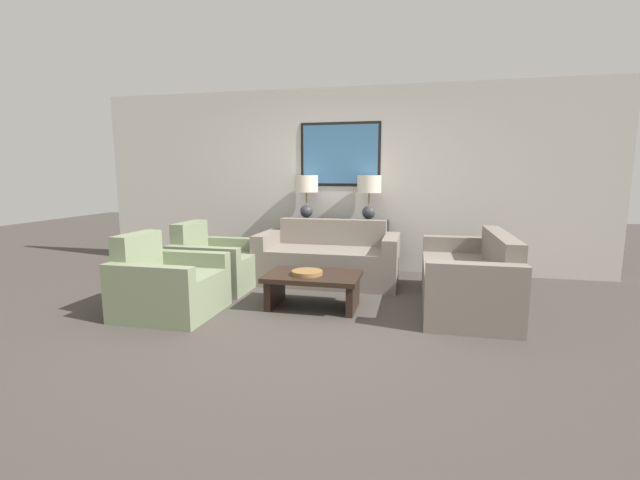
{
  "coord_description": "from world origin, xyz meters",
  "views": [
    {
      "loc": [
        1.12,
        -3.8,
        1.42
      ],
      "look_at": [
        0.02,
        1.04,
        0.65
      ],
      "focal_mm": 24.0,
      "sensor_mm": 36.0,
      "label": 1
    }
  ],
  "objects_px": {
    "table_lamp_left": "(306,189)",
    "decorative_bowl": "(307,273)",
    "console_table": "(337,246)",
    "couch_by_side": "(468,280)",
    "couch_by_back_wall": "(328,260)",
    "armchair_near_back_wall": "(215,266)",
    "table_lamp_right": "(369,190)",
    "armchair_near_camera": "(168,287)",
    "coffee_table": "(313,283)"
  },
  "relations": [
    {
      "from": "armchair_near_camera",
      "to": "table_lamp_right",
      "type": "bearing_deg",
      "value": 51.63
    },
    {
      "from": "table_lamp_left",
      "to": "table_lamp_right",
      "type": "xyz_separation_m",
      "value": [
        0.91,
        0.0,
        0.0
      ]
    },
    {
      "from": "coffee_table",
      "to": "armchair_near_camera",
      "type": "xyz_separation_m",
      "value": [
        -1.4,
        -0.52,
        0.02
      ]
    },
    {
      "from": "couch_by_back_wall",
      "to": "coffee_table",
      "type": "distance_m",
      "value": 1.12
    },
    {
      "from": "couch_by_back_wall",
      "to": "armchair_near_back_wall",
      "type": "distance_m",
      "value": 1.46
    },
    {
      "from": "table_lamp_left",
      "to": "couch_by_side",
      "type": "height_order",
      "value": "table_lamp_left"
    },
    {
      "from": "table_lamp_left",
      "to": "couch_by_side",
      "type": "xyz_separation_m",
      "value": [
        2.14,
        -1.34,
        -0.9
      ]
    },
    {
      "from": "console_table",
      "to": "couch_by_side",
      "type": "distance_m",
      "value": 2.15
    },
    {
      "from": "couch_by_back_wall",
      "to": "armchair_near_camera",
      "type": "bearing_deg",
      "value": -129.19
    },
    {
      "from": "decorative_bowl",
      "to": "armchair_near_camera",
      "type": "height_order",
      "value": "armchair_near_camera"
    },
    {
      "from": "table_lamp_left",
      "to": "armchair_near_back_wall",
      "type": "xyz_separation_m",
      "value": [
        -0.88,
        -1.22,
        -0.91
      ]
    },
    {
      "from": "couch_by_back_wall",
      "to": "armchair_near_camera",
      "type": "xyz_separation_m",
      "value": [
        -1.33,
        -1.63,
        -0.01
      ]
    },
    {
      "from": "armchair_near_back_wall",
      "to": "table_lamp_left",
      "type": "bearing_deg",
      "value": 54.31
    },
    {
      "from": "decorative_bowl",
      "to": "armchair_near_back_wall",
      "type": "xyz_separation_m",
      "value": [
        -1.35,
        0.57,
        -0.11
      ]
    },
    {
      "from": "table_lamp_right",
      "to": "armchair_near_back_wall",
      "type": "height_order",
      "value": "table_lamp_right"
    },
    {
      "from": "table_lamp_right",
      "to": "decorative_bowl",
      "type": "xyz_separation_m",
      "value": [
        -0.44,
        -1.78,
        -0.8
      ]
    },
    {
      "from": "couch_by_back_wall",
      "to": "couch_by_side",
      "type": "relative_size",
      "value": 1.0
    },
    {
      "from": "armchair_near_back_wall",
      "to": "armchair_near_camera",
      "type": "relative_size",
      "value": 1.0
    },
    {
      "from": "console_table",
      "to": "couch_by_back_wall",
      "type": "xyz_separation_m",
      "value": [
        0.0,
        -0.62,
        -0.09
      ]
    },
    {
      "from": "coffee_table",
      "to": "armchair_near_back_wall",
      "type": "distance_m",
      "value": 1.49
    },
    {
      "from": "armchair_near_camera",
      "to": "table_lamp_left",
      "type": "bearing_deg",
      "value": 68.8
    },
    {
      "from": "coffee_table",
      "to": "table_lamp_left",
      "type": "bearing_deg",
      "value": 106.77
    },
    {
      "from": "table_lamp_right",
      "to": "couch_by_side",
      "type": "height_order",
      "value": "table_lamp_right"
    },
    {
      "from": "table_lamp_left",
      "to": "couch_by_back_wall",
      "type": "relative_size",
      "value": 0.35
    },
    {
      "from": "decorative_bowl",
      "to": "table_lamp_right",
      "type": "bearing_deg",
      "value": 76.12
    },
    {
      "from": "table_lamp_left",
      "to": "table_lamp_right",
      "type": "height_order",
      "value": "same"
    },
    {
      "from": "table_lamp_left",
      "to": "decorative_bowl",
      "type": "xyz_separation_m",
      "value": [
        0.47,
        -1.78,
        -0.8
      ]
    },
    {
      "from": "table_lamp_right",
      "to": "table_lamp_left",
      "type": "bearing_deg",
      "value": 180.0
    },
    {
      "from": "couch_by_side",
      "to": "armchair_near_back_wall",
      "type": "relative_size",
      "value": 2.0
    },
    {
      "from": "armchair_near_camera",
      "to": "coffee_table",
      "type": "bearing_deg",
      "value": 20.35
    },
    {
      "from": "couch_by_side",
      "to": "table_lamp_left",
      "type": "bearing_deg",
      "value": 147.98
    },
    {
      "from": "table_lamp_left",
      "to": "armchair_near_back_wall",
      "type": "height_order",
      "value": "table_lamp_left"
    },
    {
      "from": "table_lamp_right",
      "to": "armchair_near_camera",
      "type": "distance_m",
      "value": 3.02
    },
    {
      "from": "console_table",
      "to": "decorative_bowl",
      "type": "distance_m",
      "value": 1.78
    },
    {
      "from": "table_lamp_right",
      "to": "armchair_near_camera",
      "type": "xyz_separation_m",
      "value": [
        -1.79,
        -2.26,
        -0.91
      ]
    },
    {
      "from": "couch_by_back_wall",
      "to": "armchair_near_back_wall",
      "type": "xyz_separation_m",
      "value": [
        -1.33,
        -0.59,
        -0.01
      ]
    },
    {
      "from": "console_table",
      "to": "coffee_table",
      "type": "height_order",
      "value": "console_table"
    },
    {
      "from": "coffee_table",
      "to": "couch_by_back_wall",
      "type": "bearing_deg",
      "value": 93.5
    },
    {
      "from": "table_lamp_left",
      "to": "coffee_table",
      "type": "distance_m",
      "value": 2.04
    },
    {
      "from": "armchair_near_back_wall",
      "to": "console_table",
      "type": "bearing_deg",
      "value": 42.47
    },
    {
      "from": "table_lamp_left",
      "to": "decorative_bowl",
      "type": "relative_size",
      "value": 1.95
    },
    {
      "from": "couch_by_side",
      "to": "decorative_bowl",
      "type": "relative_size",
      "value": 5.56
    },
    {
      "from": "console_table",
      "to": "table_lamp_right",
      "type": "height_order",
      "value": "table_lamp_right"
    },
    {
      "from": "table_lamp_right",
      "to": "console_table",
      "type": "bearing_deg",
      "value": 180.0
    },
    {
      "from": "armchair_near_camera",
      "to": "couch_by_side",
      "type": "bearing_deg",
      "value": 16.97
    },
    {
      "from": "console_table",
      "to": "table_lamp_left",
      "type": "distance_m",
      "value": 0.93
    },
    {
      "from": "couch_by_back_wall",
      "to": "console_table",
      "type": "bearing_deg",
      "value": 90.0
    },
    {
      "from": "table_lamp_right",
      "to": "armchair_near_back_wall",
      "type": "distance_m",
      "value": 2.35
    },
    {
      "from": "decorative_bowl",
      "to": "console_table",
      "type": "bearing_deg",
      "value": 90.48
    },
    {
      "from": "couch_by_back_wall",
      "to": "table_lamp_left",
      "type": "bearing_deg",
      "value": 126.12
    }
  ]
}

